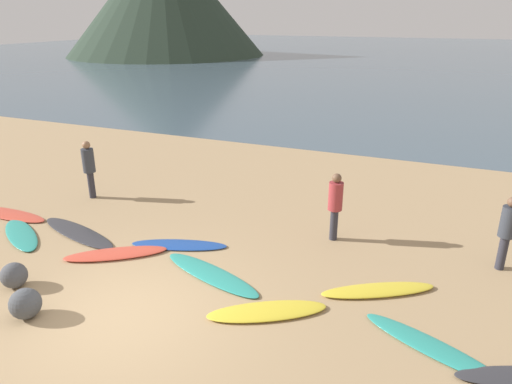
% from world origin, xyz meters
% --- Properties ---
extents(ground_plane, '(120.00, 120.00, 0.20)m').
position_xyz_m(ground_plane, '(0.00, 10.00, -0.10)').
color(ground_plane, tan).
rests_on(ground_plane, ground).
extents(ocean_water, '(140.00, 100.00, 0.01)m').
position_xyz_m(ocean_water, '(0.00, 61.52, 0.00)').
color(ocean_water, '#475B6B').
rests_on(ocean_water, ground).
extents(surfboard_0, '(2.37, 0.59, 0.07)m').
position_xyz_m(surfboard_0, '(-5.49, 2.41, 0.04)').
color(surfboard_0, '#D84C38').
rests_on(surfboard_0, ground).
extents(surfboard_1, '(2.10, 1.59, 0.07)m').
position_xyz_m(surfboard_1, '(-4.22, 1.64, 0.04)').
color(surfboard_1, teal).
rests_on(surfboard_1, ground).
extents(surfboard_2, '(2.75, 1.30, 0.07)m').
position_xyz_m(surfboard_2, '(-3.05, 2.25, 0.03)').
color(surfboard_2, '#333338').
rests_on(surfboard_2, ground).
extents(surfboard_3, '(2.13, 1.73, 0.09)m').
position_xyz_m(surfboard_3, '(-1.51, 1.73, 0.05)').
color(surfboard_3, '#D84C38').
rests_on(surfboard_3, ground).
extents(surfboard_4, '(2.25, 1.21, 0.06)m').
position_xyz_m(surfboard_4, '(-0.47, 2.65, 0.03)').
color(surfboard_4, '#1E479E').
rests_on(surfboard_4, ground).
extents(surfboard_5, '(2.58, 1.36, 0.07)m').
position_xyz_m(surfboard_5, '(0.80, 1.80, 0.03)').
color(surfboard_5, teal).
rests_on(surfboard_5, ground).
extents(surfboard_6, '(2.14, 1.63, 0.09)m').
position_xyz_m(surfboard_6, '(2.31, 1.05, 0.04)').
color(surfboard_6, yellow).
rests_on(surfboard_6, ground).
extents(surfboard_7, '(2.16, 1.55, 0.10)m').
position_xyz_m(surfboard_7, '(4.00, 2.49, 0.05)').
color(surfboard_7, yellow).
rests_on(surfboard_7, ground).
extents(surfboard_8, '(2.33, 1.36, 0.07)m').
position_xyz_m(surfboard_8, '(5.02, 1.20, 0.03)').
color(surfboard_8, teal).
rests_on(surfboard_8, ground).
extents(person_0, '(0.32, 0.32, 1.59)m').
position_xyz_m(person_0, '(6.17, 4.36, 0.94)').
color(person_0, '#2D2D38').
rests_on(person_0, ground).
extents(person_1, '(0.34, 0.34, 1.66)m').
position_xyz_m(person_1, '(-4.37, 4.29, 0.98)').
color(person_1, '#2D2D38').
rests_on(person_1, ground).
extents(person_3, '(0.33, 0.33, 1.62)m').
position_xyz_m(person_3, '(2.66, 4.35, 0.96)').
color(person_3, '#2D2D38').
rests_on(person_3, ground).
extents(beach_rock_near, '(0.54, 0.54, 0.54)m').
position_xyz_m(beach_rock_near, '(-1.50, -0.66, 0.27)').
color(beach_rock_near, '#484C51').
rests_on(beach_rock_near, ground).
extents(beach_rock_far, '(0.50, 0.50, 0.50)m').
position_xyz_m(beach_rock_far, '(-2.49, -0.03, 0.25)').
color(beach_rock_far, '#4A4C51').
rests_on(beach_rock_far, ground).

